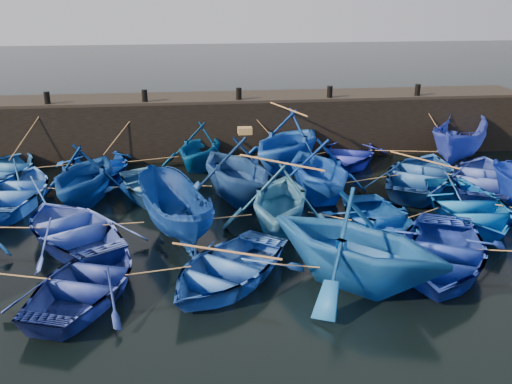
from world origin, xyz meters
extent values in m
plane|color=black|center=(0.00, 0.00, 0.00)|extent=(120.00, 120.00, 0.00)
cube|color=black|center=(0.00, 10.50, 1.25)|extent=(26.00, 2.50, 2.50)
cube|color=black|center=(0.00, 10.50, 2.56)|extent=(26.00, 2.50, 0.12)
cylinder|color=black|center=(-8.00, 9.60, 2.87)|extent=(0.24, 0.24, 0.50)
cylinder|color=black|center=(-4.00, 9.60, 2.87)|extent=(0.24, 0.24, 0.50)
cylinder|color=black|center=(0.00, 9.60, 2.87)|extent=(0.24, 0.24, 0.50)
cylinder|color=black|center=(4.00, 9.60, 2.87)|extent=(0.24, 0.24, 0.50)
cylinder|color=black|center=(8.00, 9.60, 2.87)|extent=(0.24, 0.24, 0.50)
imported|color=#164D92|center=(-9.53, 7.23, 0.50)|extent=(4.44, 5.48, 1.01)
imported|color=#0531A6|center=(-5.82, 7.65, 0.48)|extent=(4.39, 5.33, 0.96)
imported|color=navy|center=(-1.78, 8.22, 0.98)|extent=(4.32, 4.61, 1.95)
imported|color=#0E42BC|center=(1.84, 7.71, 1.26)|extent=(6.20, 6.31, 2.52)
imported|color=#17239C|center=(4.64, 8.21, 0.46)|extent=(4.53, 5.28, 0.92)
imported|color=#2236AD|center=(9.32, 7.65, 0.98)|extent=(4.59, 5.20, 1.96)
imported|color=blue|center=(-8.34, 4.92, 0.50)|extent=(3.70, 4.99, 1.00)
imported|color=navy|center=(-5.88, 4.72, 1.11)|extent=(4.55, 4.97, 2.21)
imported|color=#316FC0|center=(-3.40, 4.60, 0.47)|extent=(4.86, 5.46, 0.94)
imported|color=navy|center=(-0.55, 4.39, 1.21)|extent=(5.37, 5.73, 2.43)
imported|color=#0D41BE|center=(2.39, 4.16, 1.16)|extent=(4.39, 4.91, 2.33)
imported|color=navy|center=(6.55, 4.87, 0.54)|extent=(5.90, 6.34, 1.07)
imported|color=#263EA2|center=(8.73, 4.23, 0.53)|extent=(5.57, 6.20, 1.06)
imported|color=blue|center=(-5.74, 1.30, 0.49)|extent=(5.39, 5.80, 0.98)
imported|color=navy|center=(-2.73, 1.37, 0.87)|extent=(3.03, 4.82, 1.75)
imported|color=teal|center=(0.57, 1.59, 1.10)|extent=(4.53, 4.94, 2.19)
imported|color=navy|center=(3.57, 0.78, 0.45)|extent=(3.27, 4.44, 0.89)
imported|color=#0650BC|center=(6.79, 1.53, 0.52)|extent=(3.92, 5.23, 1.03)
imported|color=navy|center=(-4.77, -1.94, 0.44)|extent=(4.32, 5.05, 0.89)
imported|color=#1E4CB5|center=(-1.34, -1.68, 0.45)|extent=(5.15, 5.37, 0.91)
imported|color=#0F50A6|center=(1.93, -2.11, 1.29)|extent=(6.47, 6.45, 2.58)
imported|color=navy|center=(4.49, -1.56, 0.51)|extent=(5.35, 6.01, 1.03)
cube|color=olive|center=(-0.25, 4.39, 2.54)|extent=(0.49, 0.35, 0.23)
cylinder|color=tan|center=(-7.67, 7.44, 0.55)|extent=(1.91, 0.46, 0.04)
cylinder|color=tan|center=(-3.80, 7.93, 0.55)|extent=(2.25, 0.60, 0.04)
cylinder|color=tan|center=(0.03, 7.96, 0.55)|extent=(1.82, 0.54, 0.04)
cylinder|color=tan|center=(3.24, 7.96, 0.55)|extent=(1.01, 0.53, 0.04)
cylinder|color=tan|center=(6.98, 7.93, 0.55)|extent=(2.89, 0.60, 0.04)
cylinder|color=tan|center=(-7.11, 4.82, 0.55)|extent=(0.67, 0.23, 0.04)
cylinder|color=tan|center=(-4.64, 4.66, 0.55)|extent=(0.69, 0.16, 0.04)
cylinder|color=tan|center=(-1.97, 4.49, 0.55)|extent=(1.05, 0.25, 0.04)
cylinder|color=tan|center=(0.92, 4.28, 0.55)|extent=(1.14, 0.26, 0.04)
cylinder|color=tan|center=(4.47, 4.52, 0.55)|extent=(2.37, 0.74, 0.04)
cylinder|color=tan|center=(7.64, 4.55, 0.55)|extent=(0.41, 0.65, 0.04)
cylinder|color=tan|center=(-7.40, 1.41, 0.55)|extent=(1.53, 0.26, 0.04)
cylinder|color=tan|center=(-4.23, 1.33, 0.55)|extent=(1.22, 0.11, 0.04)
cylinder|color=tan|center=(-1.08, 1.48, 0.55)|extent=(1.51, 0.26, 0.04)
cylinder|color=tan|center=(2.07, 1.19, 0.55)|extent=(1.22, 0.84, 0.04)
cylinder|color=tan|center=(5.18, 1.16, 0.55)|extent=(1.43, 0.78, 0.04)
cylinder|color=tan|center=(8.01, 1.27, 0.55)|extent=(0.67, 0.54, 0.04)
cylinder|color=tan|center=(-6.71, -1.60, 0.55)|extent=(2.08, 0.71, 0.04)
cylinder|color=tan|center=(-3.06, -1.81, 0.55)|extent=(1.63, 0.30, 0.04)
cylinder|color=tan|center=(0.29, -1.89, 0.55)|extent=(1.48, 0.47, 0.04)
cylinder|color=tan|center=(3.21, -1.84, 0.55)|extent=(0.78, 0.58, 0.04)
cylinder|color=tan|center=(-8.76, 8.97, 1.58)|extent=(1.57, 1.11, 2.09)
cylinder|color=tan|center=(-4.91, 9.18, 1.58)|extent=(1.86, 0.69, 2.09)
cylinder|color=tan|center=(-0.89, 9.46, 1.58)|extent=(1.80, 0.12, 2.09)
cylinder|color=tan|center=(0.92, 9.21, 1.58)|extent=(1.87, 0.63, 2.09)
cylinder|color=tan|center=(4.32, 9.46, 1.58)|extent=(0.68, 0.13, 2.08)
cylinder|color=tan|center=(8.66, 9.17, 1.58)|extent=(1.37, 0.70, 2.09)
cylinder|color=#99724C|center=(1.84, 7.71, 2.55)|extent=(1.08, 2.84, 0.06)
cylinder|color=#99724C|center=(6.55, 4.87, 1.10)|extent=(1.77, 2.49, 0.06)
cylinder|color=#99724C|center=(0.57, 1.59, 2.22)|extent=(2.34, 1.97, 0.06)
cylinder|color=#99724C|center=(-1.34, -1.68, 0.94)|extent=(2.74, 1.32, 0.06)
camera|label=1|loc=(-2.09, -14.78, 7.38)|focal=40.00mm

